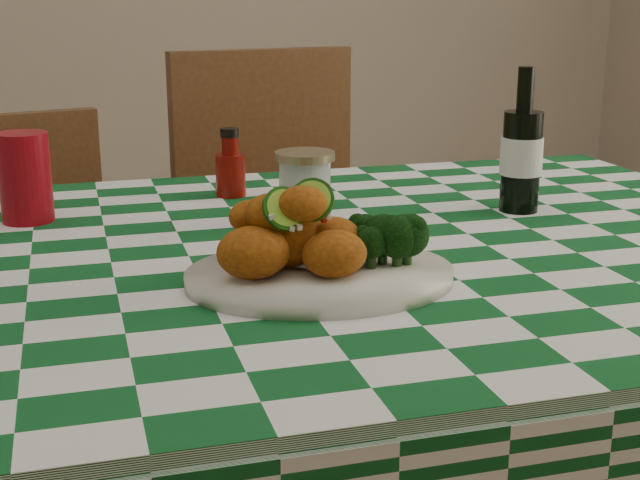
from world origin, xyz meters
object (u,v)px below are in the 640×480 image
object	(u,v)px
plate	(320,276)
wooden_chair_left	(42,333)
red_tumbler	(25,178)
fried_chicken_pile	(300,229)
beer_bottle	(522,140)
ketchup_bottle	(230,162)
wooden_chair_right	(297,273)
mason_jar	(305,189)

from	to	relation	value
plate	wooden_chair_left	bearing A→B (deg)	113.73
plate	red_tumbler	bearing A→B (deg)	130.45
fried_chicken_pile	beer_bottle	world-z (taller)	beer_bottle
ketchup_bottle	beer_bottle	size ratio (longest dim) A/B	0.51
wooden_chair_right	beer_bottle	bearing A→B (deg)	-80.74
mason_jar	ketchup_bottle	bearing A→B (deg)	107.54
red_tumbler	ketchup_bottle	size ratio (longest dim) A/B	1.17
red_tumbler	wooden_chair_left	size ratio (longest dim) A/B	0.16
fried_chicken_pile	ketchup_bottle	size ratio (longest dim) A/B	1.39
ketchup_bottle	beer_bottle	distance (m)	0.49
red_tumbler	beer_bottle	bearing A→B (deg)	-10.99
fried_chicken_pile	ketchup_bottle	world-z (taller)	fried_chicken_pile
fried_chicken_pile	beer_bottle	bearing A→B (deg)	31.33
beer_bottle	wooden_chair_right	distance (m)	0.78
plate	wooden_chair_right	world-z (taller)	wooden_chair_right
wooden_chair_left	wooden_chair_right	xyz separation A→B (m)	(0.57, 0.07, 0.06)
wooden_chair_right	ketchup_bottle	bearing A→B (deg)	-127.18
fried_chicken_pile	plate	bearing A→B (deg)	0.00
red_tumbler	wooden_chair_right	size ratio (longest dim) A/B	0.14
fried_chicken_pile	beer_bottle	size ratio (longest dim) A/B	0.71
wooden_chair_left	wooden_chair_right	distance (m)	0.58
plate	beer_bottle	distance (m)	0.50
mason_jar	beer_bottle	bearing A→B (deg)	-0.89
mason_jar	wooden_chair_right	xyz separation A→B (m)	(0.15, 0.63, -0.35)
plate	red_tumbler	world-z (taller)	red_tumbler
fried_chicken_pile	wooden_chair_left	world-z (taller)	fried_chicken_pile
plate	mason_jar	xyz separation A→B (m)	(0.05, 0.27, 0.05)
red_tumbler	beer_bottle	xyz separation A→B (m)	(0.76, -0.15, 0.05)
fried_chicken_pile	wooden_chair_left	bearing A→B (deg)	112.30
ketchup_bottle	mason_jar	bearing A→B (deg)	-72.46
beer_bottle	wooden_chair_left	xyz separation A→B (m)	(-0.78, 0.57, -0.46)
beer_bottle	red_tumbler	bearing A→B (deg)	169.01
plate	ketchup_bottle	bearing A→B (deg)	92.10
wooden_chair_left	wooden_chair_right	world-z (taller)	wooden_chair_right
ketchup_bottle	mason_jar	distance (m)	0.24
wooden_chair_right	fried_chicken_pile	bearing A→B (deg)	-112.77
plate	ketchup_bottle	size ratio (longest dim) A/B	2.80
beer_bottle	wooden_chair_right	world-z (taller)	beer_bottle
beer_bottle	fried_chicken_pile	bearing A→B (deg)	-148.67
plate	beer_bottle	xyz separation A→B (m)	(0.41, 0.26, 0.11)
plate	mason_jar	world-z (taller)	mason_jar
ketchup_bottle	wooden_chair_right	xyz separation A→B (m)	(0.22, 0.41, -0.35)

